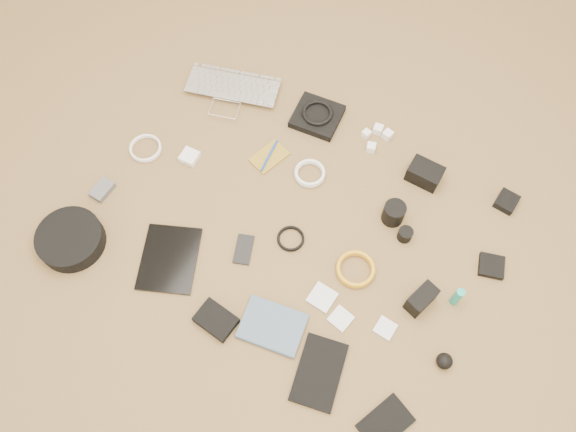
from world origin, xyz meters
The scene contains 33 objects.
laptop centered at (-0.47, 0.38, 0.01)m, with size 0.37×0.26×0.03m, color silver.
headphone_pouch centered at (-0.13, 0.46, 0.02)m, with size 0.18×0.17×0.03m, color black.
headphones centered at (-0.13, 0.46, 0.04)m, with size 0.12×0.12×0.02m, color black.
charger_a centered at (0.07, 0.48, 0.01)m, with size 0.03×0.03×0.03m, color white.
charger_b centered at (0.15, 0.52, 0.02)m, with size 0.03×0.03×0.03m, color white.
charger_c centered at (0.10, 0.52, 0.02)m, with size 0.03×0.03×0.03m, color white.
charger_d centered at (0.12, 0.43, 0.02)m, with size 0.03×0.03×0.03m, color white.
dslr_camera centered at (0.34, 0.42, 0.03)m, with size 0.12×0.08×0.07m, color black.
lens_pouch centered at (0.64, 0.47, 0.01)m, with size 0.07×0.08×0.03m, color black.
notebook_olive centered at (-0.20, 0.22, 0.00)m, with size 0.09×0.14×0.01m, color olive.
pen_blue centered at (-0.20, 0.22, 0.01)m, with size 0.01×0.01×0.14m, color #153BAC.
cable_white_a centered at (-0.03, 0.22, 0.01)m, with size 0.12×0.12×0.01m, color white.
lens_a centered at (0.31, 0.21, 0.04)m, with size 0.08×0.08×0.08m, color black.
lens_b centered at (0.38, 0.16, 0.02)m, with size 0.05×0.05×0.05m, color black.
card_reader centered at (0.68, 0.21, 0.01)m, with size 0.08×0.08×0.02m, color black.
power_brick centered at (-0.46, 0.07, 0.01)m, with size 0.06×0.06×0.03m, color white.
cable_white_b centered at (-0.63, 0.02, 0.01)m, with size 0.12×0.12×0.01m, color white.
cable_black centered at (0.03, -0.04, 0.00)m, with size 0.10×0.10×0.01m, color black.
cable_yellow centered at (0.28, -0.03, 0.01)m, with size 0.13×0.13×0.02m, color gold.
flash centered at (0.52, -0.03, 0.04)m, with size 0.06×0.10×0.08m, color black.
lens_cleaner centered at (0.61, 0.03, 0.05)m, with size 0.03×0.03×0.10m, color teal.
battery_charger centered at (-0.66, -0.21, 0.01)m, with size 0.06×0.09×0.02m, color #515055.
tablet centered at (-0.30, -0.31, 0.01)m, with size 0.19×0.24×0.01m, color black.
phone centered at (-0.09, -0.15, 0.00)m, with size 0.06×0.11×0.01m, color black.
filter_case_left centered at (0.23, -0.17, 0.01)m, with size 0.08×0.08×0.01m, color silver.
filter_case_mid centered at (0.31, -0.21, 0.00)m, with size 0.07×0.07×0.01m, color silver.
filter_case_right centered at (0.45, -0.16, 0.00)m, with size 0.06×0.06×0.01m, color silver.
air_blower centered at (0.66, -0.18, 0.03)m, with size 0.05×0.05×0.05m, color black.
headphone_case centered at (-0.62, -0.42, 0.03)m, with size 0.23×0.23×0.06m, color black.
drive_case centered at (-0.04, -0.41, 0.02)m, with size 0.13×0.09×0.03m, color black.
paperback centered at (0.14, -0.41, 0.01)m, with size 0.15×0.20×0.02m, color #445A74.
notebook_black_a centered at (0.33, -0.39, 0.01)m, with size 0.14×0.22×0.02m, color black.
notebook_black_b centered at (0.58, -0.43, 0.01)m, with size 0.10×0.16×0.01m, color black.
Camera 1 is at (0.41, -0.73, 1.80)m, focal length 35.00 mm.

